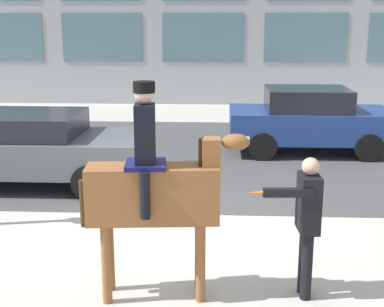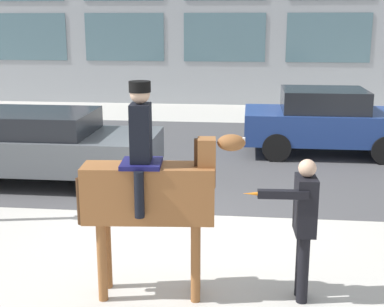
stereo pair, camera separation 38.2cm
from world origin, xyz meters
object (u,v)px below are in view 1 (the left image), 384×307
at_px(street_car_far_lane, 309,119).
at_px(pedestrian_bystander, 307,217).
at_px(mounted_horse_lead, 156,188).
at_px(street_car_near_lane, 26,146).

bearing_deg(street_car_far_lane, pedestrian_bystander, -99.40).
bearing_deg(mounted_horse_lead, pedestrian_bystander, -2.42).
bearing_deg(pedestrian_bystander, mounted_horse_lead, -0.33).
height_order(street_car_near_lane, street_car_far_lane, street_car_far_lane).
relative_size(mounted_horse_lead, street_car_far_lane, 0.64).
xyz_separation_m(mounted_horse_lead, street_car_near_lane, (-3.10, 4.35, -0.56)).
xyz_separation_m(mounted_horse_lead, pedestrian_bystander, (1.72, 0.07, -0.34)).
bearing_deg(street_car_near_lane, pedestrian_bystander, -41.59).
height_order(mounted_horse_lead, street_car_near_lane, mounted_horse_lead).
xyz_separation_m(street_car_near_lane, street_car_far_lane, (6.02, 3.00, 0.06)).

